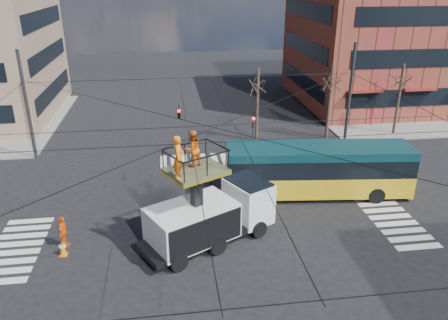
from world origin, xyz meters
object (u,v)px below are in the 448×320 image
at_px(city_bus, 318,169).
at_px(traffic_cone, 63,248).
at_px(worker_ground, 63,232).
at_px(flagger, 259,191).
at_px(utility_truck, 210,206).

relative_size(city_bus, traffic_cone, 14.64).
distance_m(city_bus, worker_ground, 14.82).
xyz_separation_m(city_bus, traffic_cone, (-14.27, -4.48, -1.33)).
bearing_deg(city_bus, traffic_cone, -156.57).
bearing_deg(flagger, worker_ground, -74.43).
distance_m(utility_truck, traffic_cone, 7.46).
distance_m(city_bus, flagger, 3.90).
bearing_deg(utility_truck, flagger, 19.18).
bearing_deg(utility_truck, city_bus, 2.79).
bearing_deg(traffic_cone, flagger, 19.96).
height_order(utility_truck, city_bus, utility_truck).
height_order(utility_truck, worker_ground, utility_truck).
bearing_deg(city_bus, worker_ground, -159.52).
height_order(utility_truck, traffic_cone, utility_truck).
xyz_separation_m(utility_truck, city_bus, (7.00, 4.19, -0.30)).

